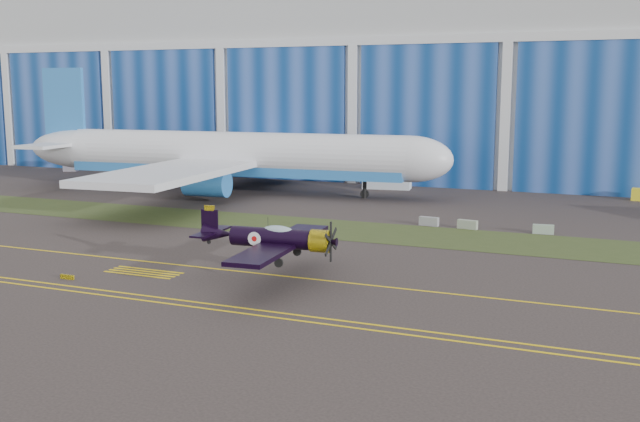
% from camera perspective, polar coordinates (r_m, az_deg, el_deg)
% --- Properties ---
extents(ground, '(260.00, 260.00, 0.00)m').
position_cam_1_polar(ground, '(58.48, 6.08, -4.54)').
color(ground, '#39302E').
rests_on(ground, ground).
extents(grass_median, '(260.00, 10.00, 0.02)m').
position_cam_1_polar(grass_median, '(71.69, 9.29, -2.00)').
color(grass_median, '#475128').
rests_on(grass_median, ground).
extents(hangar, '(220.00, 45.70, 30.00)m').
position_cam_1_polar(hangar, '(127.25, 15.63, 9.49)').
color(hangar, silver).
rests_on(hangar, ground).
extents(taxiway_centreline, '(200.00, 0.20, 0.02)m').
position_cam_1_polar(taxiway_centreline, '(53.85, 4.55, -5.73)').
color(taxiway_centreline, yellow).
rests_on(taxiway_centreline, ground).
extents(edge_line_near, '(80.00, 0.20, 0.02)m').
position_cam_1_polar(edge_line_near, '(45.28, 0.76, -8.65)').
color(edge_line_near, yellow).
rests_on(edge_line_near, ground).
extents(edge_line_far, '(80.00, 0.20, 0.02)m').
position_cam_1_polar(edge_line_far, '(46.17, 1.23, -8.30)').
color(edge_line_far, yellow).
rests_on(edge_line_far, ground).
extents(hold_short_ladder, '(6.00, 2.40, 0.02)m').
position_cam_1_polar(hold_short_ladder, '(59.19, -13.28, -4.57)').
color(hold_short_ladder, yellow).
rests_on(hold_short_ladder, ground).
extents(guard_board_left, '(1.20, 0.15, 0.35)m').
position_cam_1_polar(guard_board_left, '(58.66, -18.71, -4.78)').
color(guard_board_left, yellow).
rests_on(guard_board_left, ground).
extents(warbird, '(12.87, 15.13, 4.24)m').
position_cam_1_polar(warbird, '(54.45, -3.65, -2.05)').
color(warbird, black).
rests_on(warbird, ground).
extents(jetliner, '(70.37, 61.12, 23.10)m').
position_cam_1_polar(jetliner, '(101.24, -6.69, 7.94)').
color(jetliner, silver).
rests_on(jetliner, ground).
extents(shipping_container, '(6.97, 3.65, 2.87)m').
position_cam_1_polar(shipping_container, '(105.12, 5.13, 2.49)').
color(shipping_container, silver).
rests_on(shipping_container, ground).
extents(cart, '(2.54, 2.03, 1.33)m').
position_cam_1_polar(cart, '(133.52, -18.47, 3.18)').
color(cart, white).
rests_on(cart, ground).
extents(barrier_a, '(2.06, 0.82, 0.90)m').
position_cam_1_polar(barrier_a, '(77.54, 8.30, -0.79)').
color(barrier_a, gray).
rests_on(barrier_a, ground).
extents(barrier_b, '(2.07, 0.89, 0.90)m').
position_cam_1_polar(barrier_b, '(76.41, 11.17, -1.02)').
color(barrier_b, gray).
rests_on(barrier_b, ground).
extents(barrier_c, '(2.05, 0.80, 0.90)m').
position_cam_1_polar(barrier_c, '(75.64, 16.65, -1.34)').
color(barrier_c, gray).
rests_on(barrier_c, ground).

